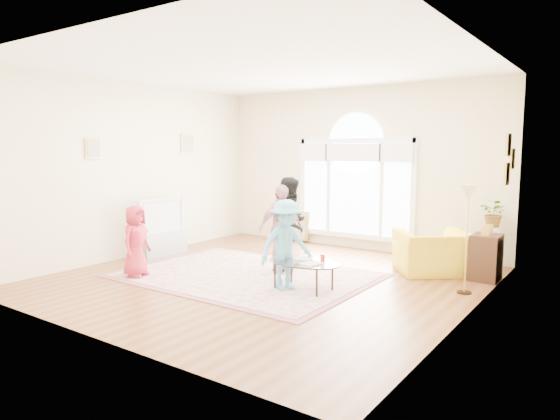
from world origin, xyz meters
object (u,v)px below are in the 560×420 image
Objects in this scene: coffee_table at (304,263)px; armchair at (432,252)px; television at (159,215)px; tv_console at (160,243)px; area_rug at (246,275)px.

armchair is (1.18, 1.98, -0.05)m from coffee_table.
armchair is (4.73, 1.47, -0.40)m from television.
tv_console is 4.96m from armchair.
coffee_table is at bearing -8.14° from area_rug.
tv_console is 0.88× the size of coffee_table.
area_rug is 2.41m from tv_console.
television is 3.61m from coffee_table.
television is (-2.37, 0.34, 0.74)m from area_rug.
coffee_table is (3.56, -0.51, -0.35)m from television.
armchair reaches higher than area_rug.
armchair is at bearing 61.13° from coffee_table.
television is (0.01, 0.00, 0.54)m from tv_console.
armchair is at bearing 37.52° from area_rug.
coffee_table is (3.57, -0.51, 0.19)m from tv_console.
tv_console is 0.93× the size of armchair.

